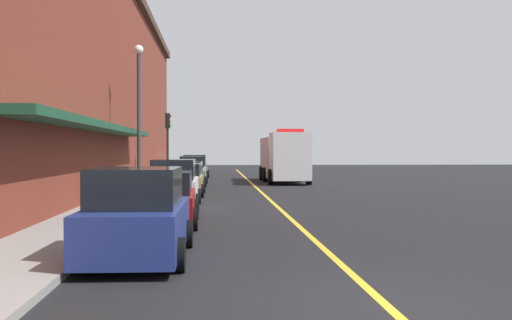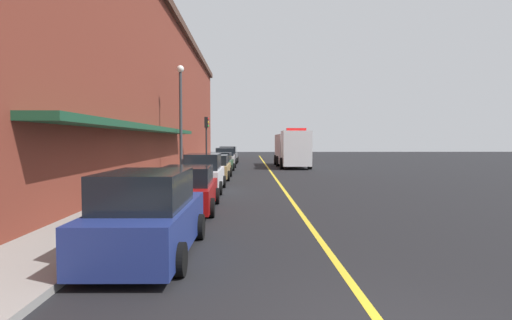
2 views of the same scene
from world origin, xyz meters
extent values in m
plane|color=black|center=(0.00, 25.00, 0.00)|extent=(112.00, 112.00, 0.00)
cube|color=gray|center=(-6.20, 25.00, 0.07)|extent=(2.40, 70.00, 0.15)
cube|color=gold|center=(0.00, 25.00, 0.00)|extent=(0.16, 70.00, 0.01)
cube|color=#19472D|center=(-6.85, 16.00, 3.10)|extent=(1.20, 22.40, 0.24)
cube|color=navy|center=(-3.99, 3.95, 0.64)|extent=(1.88, 4.58, 0.92)
cube|color=black|center=(-3.99, 3.72, 1.48)|extent=(1.68, 2.53, 0.76)
cylinder|color=black|center=(-4.90, 5.38, 0.32)|extent=(0.23, 0.64, 0.64)
cylinder|color=black|center=(-3.05, 5.35, 0.32)|extent=(0.23, 0.64, 0.64)
cylinder|color=black|center=(-4.93, 2.55, 0.32)|extent=(0.23, 0.64, 0.64)
cylinder|color=black|center=(-3.09, 2.53, 0.32)|extent=(0.23, 0.64, 0.64)
cube|color=maroon|center=(-3.96, 9.63, 0.56)|extent=(1.90, 4.56, 0.78)
cube|color=black|center=(-3.96, 9.40, 1.27)|extent=(1.68, 2.52, 0.64)
cylinder|color=black|center=(-4.90, 11.02, 0.32)|extent=(0.23, 0.64, 0.64)
cylinder|color=black|center=(-3.06, 11.05, 0.32)|extent=(0.23, 0.64, 0.64)
cylinder|color=black|center=(-4.86, 8.21, 0.32)|extent=(0.23, 0.64, 0.64)
cylinder|color=black|center=(-3.02, 8.24, 0.32)|extent=(0.23, 0.64, 0.64)
cube|color=silver|center=(-3.98, 15.09, 0.64)|extent=(1.73, 4.61, 0.92)
cube|color=black|center=(-3.98, 14.86, 1.48)|extent=(1.55, 2.54, 0.76)
cylinder|color=black|center=(-4.85, 16.52, 0.32)|extent=(0.22, 0.64, 0.64)
cylinder|color=black|center=(-3.11, 16.52, 0.32)|extent=(0.22, 0.64, 0.64)
cylinder|color=black|center=(-4.85, 13.66, 0.32)|extent=(0.22, 0.64, 0.64)
cylinder|color=black|center=(-3.11, 13.66, 0.32)|extent=(0.22, 0.64, 0.64)
cube|color=#A5844C|center=(-3.94, 21.45, 0.56)|extent=(1.83, 4.78, 0.76)
cube|color=black|center=(-3.94, 21.21, 1.25)|extent=(1.64, 2.63, 0.62)
cylinder|color=black|center=(-4.84, 22.93, 0.32)|extent=(0.22, 0.64, 0.64)
cylinder|color=black|center=(-3.02, 22.92, 0.32)|extent=(0.22, 0.64, 0.64)
cylinder|color=black|center=(-4.86, 19.98, 0.32)|extent=(0.22, 0.64, 0.64)
cylinder|color=black|center=(-3.04, 19.96, 0.32)|extent=(0.22, 0.64, 0.64)
cube|color=#2D5133|center=(-3.94, 26.98, 0.55)|extent=(1.87, 4.21, 0.75)
cube|color=black|center=(-3.95, 26.78, 1.24)|extent=(1.63, 2.33, 0.62)
cylinder|color=black|center=(-4.77, 28.30, 0.32)|extent=(0.24, 0.65, 0.64)
cylinder|color=black|center=(-3.03, 28.24, 0.32)|extent=(0.24, 0.65, 0.64)
cylinder|color=black|center=(-4.86, 25.73, 0.32)|extent=(0.24, 0.65, 0.64)
cylinder|color=black|center=(-3.12, 25.67, 0.32)|extent=(0.24, 0.65, 0.64)
cube|color=silver|center=(-3.96, 33.09, 0.62)|extent=(1.96, 4.87, 0.89)
cube|color=black|center=(-3.95, 32.85, 1.43)|extent=(1.71, 2.70, 0.73)
cylinder|color=black|center=(-4.92, 34.55, 0.32)|extent=(0.24, 0.65, 0.64)
cylinder|color=black|center=(-3.11, 34.61, 0.32)|extent=(0.24, 0.65, 0.64)
cylinder|color=black|center=(-4.81, 31.57, 0.32)|extent=(0.24, 0.65, 0.64)
cylinder|color=black|center=(-3.00, 31.63, 0.32)|extent=(0.24, 0.65, 0.64)
cube|color=#595B60|center=(-3.94, 38.97, 0.63)|extent=(1.93, 4.19, 0.91)
cube|color=black|center=(-3.94, 38.76, 1.45)|extent=(1.71, 2.32, 0.74)
cylinder|color=black|center=(-4.85, 40.28, 0.32)|extent=(0.23, 0.64, 0.64)
cylinder|color=black|center=(-2.98, 40.24, 0.32)|extent=(0.23, 0.64, 0.64)
cylinder|color=black|center=(-4.90, 37.70, 0.32)|extent=(0.23, 0.64, 0.64)
cylinder|color=black|center=(-3.03, 37.67, 0.32)|extent=(0.23, 0.64, 0.64)
cube|color=silver|center=(2.32, 29.92, 1.80)|extent=(2.44, 2.55, 3.00)
cube|color=silver|center=(2.25, 34.60, 1.68)|extent=(2.49, 6.15, 2.76)
cube|color=red|center=(2.32, 29.92, 3.42)|extent=(1.69, 0.62, 0.24)
cylinder|color=black|center=(3.53, 30.03, 0.50)|extent=(0.31, 1.00, 1.00)
cylinder|color=black|center=(1.10, 30.00, 0.50)|extent=(0.31, 1.00, 1.00)
cylinder|color=black|center=(3.48, 33.86, 0.50)|extent=(0.31, 1.00, 1.00)
cylinder|color=black|center=(1.05, 33.82, 0.50)|extent=(0.31, 1.00, 1.00)
cylinder|color=black|center=(3.44, 36.33, 0.50)|extent=(0.31, 1.00, 1.00)
cylinder|color=black|center=(1.01, 36.29, 0.50)|extent=(0.31, 1.00, 1.00)
cylinder|color=#4C4C51|center=(-5.35, 23.37, 0.68)|extent=(0.07, 0.07, 1.05)
cube|color=black|center=(-5.35, 23.37, 1.34)|extent=(0.14, 0.18, 0.28)
cylinder|color=#4C4C51|center=(-5.35, 17.16, 0.68)|extent=(0.07, 0.07, 1.05)
cube|color=black|center=(-5.35, 17.16, 1.34)|extent=(0.14, 0.18, 0.28)
cylinder|color=#4C4C51|center=(-5.35, 17.15, 0.68)|extent=(0.07, 0.07, 1.05)
cube|color=black|center=(-5.35, 17.15, 1.34)|extent=(0.14, 0.18, 0.28)
cylinder|color=#33383D|center=(-5.95, 20.29, 3.40)|extent=(0.18, 0.18, 6.50)
sphere|color=white|center=(-5.95, 20.29, 6.87)|extent=(0.44, 0.44, 0.44)
cylinder|color=#232326|center=(-5.30, 29.26, 1.85)|extent=(0.14, 0.14, 3.40)
cube|color=black|center=(-5.30, 29.26, 4.00)|extent=(0.28, 0.36, 0.90)
sphere|color=red|center=(-5.14, 29.26, 4.30)|extent=(0.16, 0.16, 0.16)
sphere|color=gold|center=(-5.14, 29.26, 4.00)|extent=(0.16, 0.16, 0.16)
sphere|color=green|center=(-5.14, 29.26, 3.70)|extent=(0.16, 0.16, 0.16)
camera|label=1|loc=(-2.44, -8.64, 2.22)|focal=43.20mm
camera|label=2|loc=(-1.82, -4.88, 2.52)|focal=28.51mm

